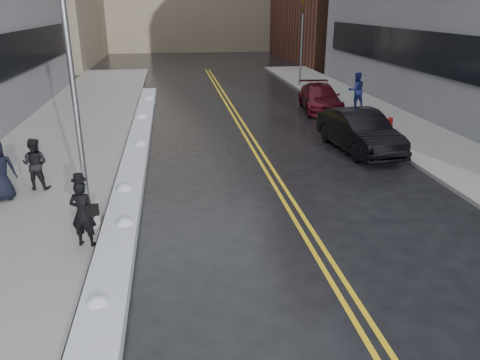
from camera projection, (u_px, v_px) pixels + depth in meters
name	position (u px, v px, depth m)	size (l,w,h in m)	color
ground	(218.00, 256.00, 11.35)	(160.00, 160.00, 0.00)	black
sidewalk_west	(60.00, 147.00, 19.81)	(5.50, 50.00, 0.15)	gray
sidewalk_east	(409.00, 133.00, 21.93)	(4.00, 50.00, 0.15)	gray
lane_line_left	(248.00, 141.00, 20.93)	(0.12, 50.00, 0.01)	gold
lane_line_right	(255.00, 141.00, 20.97)	(0.12, 50.00, 0.01)	gold
snow_ridge	(136.00, 156.00, 18.37)	(0.90, 30.00, 0.34)	silver
lamppost	(80.00, 139.00, 11.87)	(0.65, 0.65, 7.62)	gray
fire_hydrant	(390.00, 124.00, 21.63)	(0.26, 0.26, 0.73)	maroon
traffic_signal	(302.00, 39.00, 33.53)	(0.16, 0.20, 6.00)	gray
pedestrian_fedora	(83.00, 213.00, 11.30)	(0.62, 0.41, 1.70)	black
pedestrian_b	(35.00, 164.00, 14.86)	(0.81, 0.63, 1.68)	black
pedestrian_east	(356.00, 90.00, 26.64)	(0.98, 0.77, 2.02)	navy
car_black	(359.00, 131.00, 19.33)	(1.76, 5.05, 1.66)	black
car_maroon	(320.00, 98.00, 26.85)	(2.03, 4.99, 1.45)	#470B14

